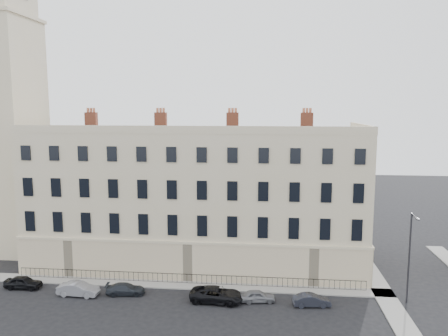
# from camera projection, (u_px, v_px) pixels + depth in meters

# --- Properties ---
(ground) EXTENTS (160.00, 160.00, 0.00)m
(ground) POSITION_uv_depth(u_px,v_px,m) (244.00, 312.00, 37.82)
(ground) COLOR black
(ground) RESTS_ON ground
(terrace) EXTENTS (36.22, 12.22, 17.00)m
(terrace) POSITION_uv_depth(u_px,v_px,m) (197.00, 197.00, 49.16)
(terrace) COLOR beige
(terrace) RESTS_ON ground
(church_tower) EXTENTS (8.00, 8.13, 44.00)m
(church_tower) POSITION_uv_depth(u_px,v_px,m) (0.00, 98.00, 52.00)
(church_tower) COLOR beige
(church_tower) RESTS_ON ground
(pavement_terrace) EXTENTS (48.00, 2.00, 0.12)m
(pavement_terrace) POSITION_uv_depth(u_px,v_px,m) (147.00, 283.00, 43.74)
(pavement_terrace) COLOR gray
(pavement_terrace) RESTS_ON ground
(pavement_east_return) EXTENTS (2.00, 24.00, 0.12)m
(pavement_east_return) POSITION_uv_depth(u_px,v_px,m) (376.00, 281.00, 44.39)
(pavement_east_return) COLOR gray
(pavement_east_return) RESTS_ON ground
(railings) EXTENTS (35.00, 0.04, 0.96)m
(railings) POSITION_uv_depth(u_px,v_px,m) (187.00, 279.00, 43.66)
(railings) COLOR black
(railings) RESTS_ON ground
(car_a) EXTENTS (3.59, 1.47, 1.22)m
(car_a) POSITION_uv_depth(u_px,v_px,m) (23.00, 282.00, 42.62)
(car_a) COLOR black
(car_a) RESTS_ON ground
(car_b) EXTENTS (3.92, 1.50, 1.27)m
(car_b) POSITION_uv_depth(u_px,v_px,m) (78.00, 289.00, 41.00)
(car_b) COLOR gray
(car_b) RESTS_ON ground
(car_c) EXTENTS (3.83, 1.96, 1.06)m
(car_c) POSITION_uv_depth(u_px,v_px,m) (126.00, 289.00, 41.25)
(car_c) COLOR #22262D
(car_c) RESTS_ON ground
(car_d) EXTENTS (5.02, 2.58, 1.36)m
(car_d) POSITION_uv_depth(u_px,v_px,m) (217.00, 295.00, 39.69)
(car_d) COLOR black
(car_d) RESTS_ON ground
(car_e) EXTENTS (3.34, 1.73, 1.08)m
(car_e) POSITION_uv_depth(u_px,v_px,m) (258.00, 296.00, 39.69)
(car_e) COLOR slate
(car_e) RESTS_ON ground
(car_f) EXTENTS (3.46, 1.54, 1.10)m
(car_f) POSITION_uv_depth(u_px,v_px,m) (312.00, 300.00, 38.83)
(car_f) COLOR #22242E
(car_f) RESTS_ON ground
(streetlamp) EXTENTS (0.21, 1.80, 8.33)m
(streetlamp) POSITION_uv_depth(u_px,v_px,m) (410.00, 254.00, 38.86)
(streetlamp) COLOR #2D2C31
(streetlamp) RESTS_ON ground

